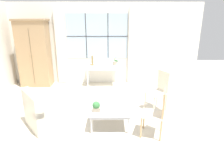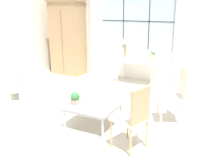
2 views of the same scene
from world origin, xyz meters
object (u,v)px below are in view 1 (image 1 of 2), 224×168
Objects in this scene: pillar_candle at (117,107)px; potted_orchid at (115,60)px; table_lamp at (92,53)px; side_chair_wooden at (160,88)px; armchair_upholstered at (49,113)px; accent_chair_wooden at (158,110)px; armoire at (34,53)px; coffee_table at (110,110)px; console_table at (103,67)px; potted_plant_small at (96,106)px.

potted_orchid is at bearing 89.82° from pillar_candle.
side_chair_wooden is at bearing -45.78° from table_lamp.
potted_orchid is 0.34× the size of armchair_upholstered.
accent_chair_wooden is (2.31, -0.46, 0.28)m from armchair_upholstered.
armoire is 4.03× the size of table_lamp.
armchair_upholstered is 1.45× the size of coffee_table.
armoire is at bearing 179.73° from console_table.
potted_plant_small is at bearing -83.61° from table_lamp.
accent_chair_wooden is (3.53, -3.23, -0.57)m from armoire.
side_chair_wooden reaches higher than console_table.
accent_chair_wooden is (-0.32, -1.24, -0.02)m from side_chair_wooden.
armchair_upholstered is 5.72× the size of potted_plant_small.
armoire reaches higher than coffee_table.
pillar_candle is at bearing -90.18° from potted_orchid.
potted_orchid is 0.50× the size of coffee_table.
coffee_table is (1.36, -0.05, 0.09)m from armchair_upholstered.
console_table is 0.88× the size of armchair_upholstered.
pillar_candle is (0.42, -2.88, -0.18)m from console_table.
armoire is 1.97m from table_lamp.
pillar_candle is at bearing 7.01° from potted_plant_small.
side_chair_wooden reaches higher than potted_plant_small.
armoire reaches higher than table_lamp.
table_lamp reaches higher than potted_orchid.
side_chair_wooden reaches higher than accent_chair_wooden.
armoire is 5.24× the size of potted_orchid.
potted_orchid is at bearing 103.98° from accent_chair_wooden.
potted_orchid is at bearing 86.71° from coffee_table.
side_chair_wooden is (1.88, -1.93, -0.58)m from table_lamp.
table_lamp is 4.06× the size of pillar_candle.
potted_plant_small is (1.07, -0.17, 0.24)m from armchair_upholstered.
armoire reaches higher than console_table.
side_chair_wooden is 1.83m from potted_plant_small.
potted_orchid reaches higher than armchair_upholstered.
potted_orchid is at bearing -0.29° from table_lamp.
table_lamp reaches higher than potted_plant_small.
accent_chair_wooden reaches higher than potted_plant_small.
potted_orchid is (0.77, -0.00, -0.26)m from table_lamp.
armoire is at bearing 137.55° from accent_chair_wooden.
armoire is 2.28× the size of accent_chair_wooden.
armchair_upholstered reaches higher than coffee_table.
potted_orchid is 2.25m from side_chair_wooden.
table_lamp is at bearing 179.71° from potted_orchid.
side_chair_wooden is at bearing -60.08° from potted_orchid.
coffee_table is (0.27, -2.81, -0.28)m from console_table.
table_lamp is 0.81m from potted_orchid.
potted_orchid reaches higher than console_table.
accent_chair_wooden reaches higher than console_table.
potted_orchid is 3.29m from accent_chair_wooden.
accent_chair_wooden is 1.27m from potted_plant_small.
coffee_table is (-0.95, 0.41, -0.19)m from accent_chair_wooden.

